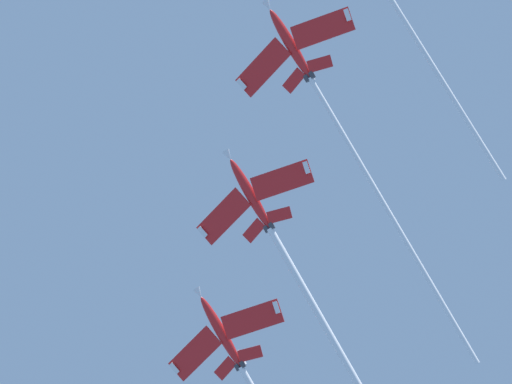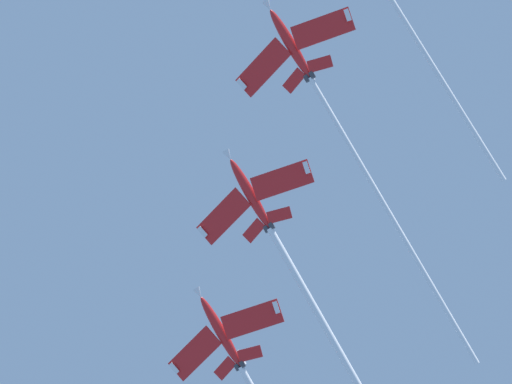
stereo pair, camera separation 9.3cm
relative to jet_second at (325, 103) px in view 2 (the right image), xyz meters
name	(u,v)px [view 2 (the right image)]	position (x,y,z in m)	size (l,w,h in m)	color
jet_second	(325,103)	(0.00, 0.00, 0.00)	(51.40, 21.04, 32.27)	red
jet_third	(289,263)	(10.53, 19.68, -9.01)	(43.73, 19.52, 27.22)	red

